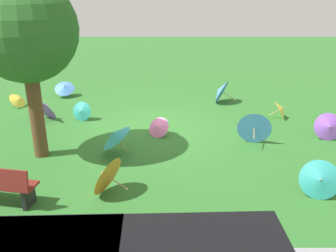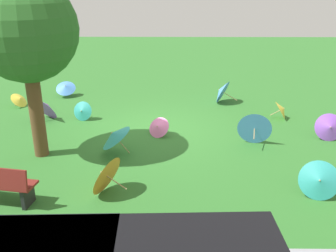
# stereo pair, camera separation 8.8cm
# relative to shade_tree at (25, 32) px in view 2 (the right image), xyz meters

# --- Properties ---
(ground) EXTENTS (40.00, 40.00, 0.00)m
(ground) POSITION_rel_shade_tree_xyz_m (-2.87, -1.74, -3.18)
(ground) COLOR #2D6B28
(shade_tree) EXTENTS (2.48, 2.48, 4.45)m
(shade_tree) POSITION_rel_shade_tree_xyz_m (0.00, 0.00, 0.00)
(shade_tree) COLOR brown
(shade_tree) RESTS_ON ground
(parasol_teal_0) EXTENTS (0.95, 0.85, 0.81)m
(parasol_teal_0) POSITION_rel_shade_tree_xyz_m (-6.50, 2.01, -2.77)
(parasol_teal_0) COLOR tan
(parasol_teal_0) RESTS_ON ground
(parasol_yellow_0) EXTENTS (0.68, 0.74, 0.54)m
(parasol_yellow_0) POSITION_rel_shade_tree_xyz_m (2.08, -3.96, -2.90)
(parasol_yellow_0) COLOR tan
(parasol_yellow_0) RESTS_ON ground
(parasol_blue_0) EXTENTS (0.85, 0.82, 0.66)m
(parasol_blue_0) POSITION_rel_shade_tree_xyz_m (0.73, -5.20, -2.78)
(parasol_blue_0) COLOR tan
(parasol_blue_0) RESTS_ON ground
(parasol_purple_0) EXTENTS (1.18, 1.11, 0.90)m
(parasol_purple_0) POSITION_rel_shade_tree_xyz_m (0.68, -2.64, -2.73)
(parasol_purple_0) COLOR tan
(parasol_purple_0) RESTS_ON ground
(parasol_yellow_1) EXTENTS (0.64, 0.71, 0.65)m
(parasol_yellow_1) POSITION_rel_shade_tree_xyz_m (-7.06, -2.81, -2.85)
(parasol_yellow_1) COLOR tan
(parasol_yellow_1) RESTS_ON ground
(parasol_pink_0) EXTENTS (0.80, 0.76, 0.58)m
(parasol_pink_0) POSITION_rel_shade_tree_xyz_m (-3.02, -1.27, -2.89)
(parasol_pink_0) COLOR tan
(parasol_pink_0) RESTS_ON ground
(parasol_teal_1) EXTENTS (0.89, 0.95, 0.87)m
(parasol_teal_1) POSITION_rel_shade_tree_xyz_m (-1.92, -0.07, -2.65)
(parasol_teal_1) COLOR tan
(parasol_teal_1) RESTS_ON ground
(parasol_orange_1) EXTENTS (0.92, 1.04, 0.91)m
(parasol_orange_1) POSITION_rel_shade_tree_xyz_m (-1.99, 1.88, -2.72)
(parasol_orange_1) COLOR tan
(parasol_orange_1) RESTS_ON ground
(parasol_teal_3) EXTENTS (0.70, 0.59, 0.63)m
(parasol_teal_3) POSITION_rel_shade_tree_xyz_m (-0.49, -2.58, -2.86)
(parasol_teal_3) COLOR tan
(parasol_teal_3) RESTS_ON ground
(parasol_purple_2) EXTENTS (0.86, 0.77, 0.80)m
(parasol_purple_2) POSITION_rel_shade_tree_xyz_m (-7.91, -1.02, -2.78)
(parasol_purple_2) COLOR tan
(parasol_purple_2) RESTS_ON ground
(parasol_blue_4) EXTENTS (1.02, 1.05, 0.90)m
(parasol_blue_4) POSITION_rel_shade_tree_xyz_m (-5.25, -4.53, -2.72)
(parasol_blue_4) COLOR tan
(parasol_blue_4) RESTS_ON ground
(parasol_blue_5) EXTENTS (0.99, 0.82, 0.95)m
(parasol_blue_5) POSITION_rel_shade_tree_xyz_m (-5.72, -0.79, -2.70)
(parasol_blue_5) COLOR tan
(parasol_blue_5) RESTS_ON ground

